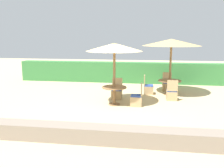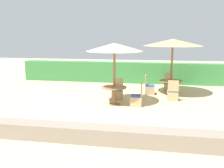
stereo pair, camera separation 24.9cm
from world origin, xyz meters
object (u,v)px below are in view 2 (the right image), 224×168
Objects in this scene: patio_chair_back_right_west at (149,89)px; parasol_center at (114,48)px; patio_chair_back_right_south at (173,95)px; patio_chair_center_north at (117,93)px; round_table_center at (114,91)px; round_table_back_right at (171,84)px; parasol_back_right at (173,43)px; patio_chair_back_right_north at (169,86)px; patio_chair_center_east at (137,100)px.

patio_chair_back_right_west is 0.37× the size of parasol_center.
patio_chair_center_north is (-2.45, -0.15, 0.00)m from patio_chair_back_right_south.
parasol_center is 2.32m from patio_chair_center_north.
patio_chair_center_north is (-1.41, -1.18, 0.00)m from patio_chair_back_right_west.
patio_chair_back_right_south reaches higher than round_table_center.
patio_chair_back_right_south reaches higher than round_table_back_right.
patio_chair_center_north is at bearing -154.12° from parasol_back_right.
patio_chair_back_right_north is 1.00× the size of patio_chair_center_east.
patio_chair_back_right_north is 3.20m from patio_chair_center_north.
parasol_back_right is 2.51× the size of round_table_back_right.
patio_chair_center_east is (-0.46, -2.19, 0.00)m from patio_chair_back_right_west.
parasol_center is at bearing 53.08° from patio_chair_back_right_north.
patio_chair_back_right_west is (-1.01, 0.00, -0.30)m from round_table_back_right.
parasol_back_right is 2.46m from patio_chair_back_right_south.
patio_chair_back_right_south is at bearing 25.03° from parasol_center.
round_table_center is (-2.43, -1.13, 0.32)m from patio_chair_back_right_south.
parasol_center reaches higher than patio_chair_center_north.
parasol_back_right is 1.94m from round_table_back_right.
patio_chair_back_right_west and patio_chair_back_right_south have the same top height.
parasol_center reaches higher than patio_chair_back_right_north.
parasol_center is at bearing -138.06° from parasol_back_right.
patio_chair_back_right_west and patio_chair_center_north have the same top height.
patio_chair_back_right_south is 1.90m from patio_chair_center_east.
parasol_back_right is 2.44m from patio_chair_back_right_north.
round_table_back_right is 2.71m from patio_chair_center_north.
parasol_center is 2.50× the size of round_table_center.
patio_chair_back_right_north and patio_chair_center_east have the same top height.
patio_chair_back_right_south is at bearing 45.28° from patio_chair_back_right_west.
patio_chair_back_right_north is at bearing 93.03° from parasol_back_right.
parasol_back_right is 3.75m from round_table_center.
patio_chair_back_right_west is at bearing -140.09° from patio_chair_center_north.
patio_chair_center_north is at bearing -176.48° from patio_chair_back_right_south.
parasol_back_right is at bearing 91.40° from patio_chair_back_right_south.
patio_chair_center_east is (-1.42, -3.15, 0.00)m from patio_chair_back_right_north.
parasol_back_right is 2.95× the size of patio_chair_back_right_south.
round_table_center is at bearing -138.06° from round_table_back_right.
parasol_back_right is at bearing 93.03° from patio_chair_back_right_north.
parasol_back_right is 2.46m from patio_chair_back_right_west.
parasol_back_right is at bearing 41.94° from round_table_center.
round_table_center is (-2.40, -2.16, -1.92)m from parasol_back_right.
patio_chair_center_east is (0.92, -0.03, -0.32)m from round_table_center.
patio_chair_center_north is (-2.42, -1.17, -2.24)m from parasol_back_right.
round_table_back_right is at bearing -154.12° from patio_chair_center_north.
parasol_back_right is 2.95× the size of patio_chair_back_right_north.
round_table_center is at bearing 53.08° from patio_chair_back_right_north.
round_table_center is 1.09× the size of patio_chair_center_north.
patio_chair_back_right_south is (0.03, -1.02, -0.30)m from round_table_back_right.
parasol_back_right reaches higher than patio_chair_center_east.
parasol_back_right is at bearing -154.12° from patio_chair_center_north.
round_table_back_right is (-0.00, -0.00, -1.94)m from parasol_back_right.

